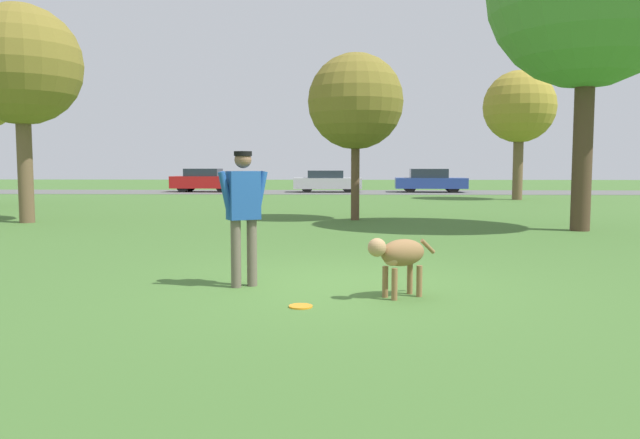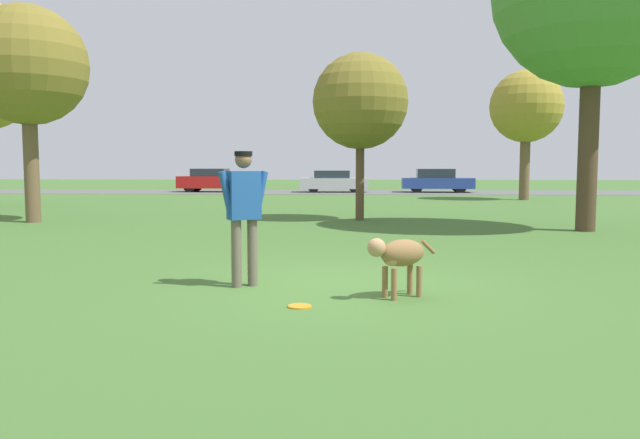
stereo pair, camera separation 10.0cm
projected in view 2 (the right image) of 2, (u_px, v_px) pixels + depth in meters
The scene contains 11 objects.
ground_plane at pixel (333, 285), 8.20m from camera, with size 120.00×120.00×0.00m, color #426B2D.
far_road_strip at pixel (346, 192), 36.28m from camera, with size 120.00×6.00×0.01m.
person at pixel (244, 207), 7.99m from camera, with size 0.63×0.41×1.75m.
dog at pixel (399, 255), 7.34m from camera, with size 0.90×0.66×0.73m.
frisbee at pixel (300, 306), 6.90m from camera, with size 0.27×0.27×0.02m.
tree_near_left at pixel (27, 67), 16.82m from camera, with size 3.22×3.22×5.87m.
tree_far_right at pixel (526, 107), 27.97m from camera, with size 3.24×3.24×5.83m.
tree_mid_center at pixel (360, 102), 17.59m from camera, with size 2.71×2.71×4.72m.
parked_car_red at pixel (212, 180), 36.62m from camera, with size 3.92×1.87×1.37m.
parked_car_silver at pixel (333, 181), 36.21m from camera, with size 3.96×1.88×1.26m.
parked_car_blue at pixel (437, 181), 36.07m from camera, with size 4.16×2.03×1.36m.
Camera 2 is at (0.22, -8.09, 1.57)m, focal length 35.00 mm.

